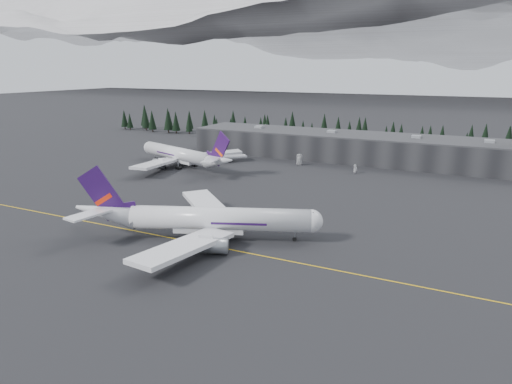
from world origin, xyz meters
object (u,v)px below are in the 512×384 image
at_px(jet_main, 199,219).
at_px(gse_vehicle_b, 355,172).
at_px(terminal, 351,147).
at_px(jet_parked, 184,156).
at_px(gse_vehicle_a, 299,164).

xyz_separation_m(jet_main, gse_vehicle_b, (17.50, 94.36, -4.78)).
distance_m(terminal, jet_main, 124.11).
bearing_deg(gse_vehicle_b, jet_main, -4.69).
distance_m(jet_parked, gse_vehicle_b, 75.97).
distance_m(jet_main, jet_parked, 90.97).
bearing_deg(gse_vehicle_a, jet_parked, -154.32).
bearing_deg(gse_vehicle_a, gse_vehicle_b, -16.40).
height_order(jet_parked, gse_vehicle_b, jet_parked).
relative_size(terminal, jet_main, 2.53).
xyz_separation_m(terminal, gse_vehicle_b, (10.09, -29.52, -5.63)).
bearing_deg(gse_vehicle_b, jet_parked, -67.35).
bearing_deg(terminal, jet_main, -93.42).
xyz_separation_m(terminal, gse_vehicle_a, (-17.50, -24.22, -5.57)).
xyz_separation_m(jet_parked, gse_vehicle_b, (72.58, 21.95, -4.67)).
distance_m(terminal, gse_vehicle_a, 30.39).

